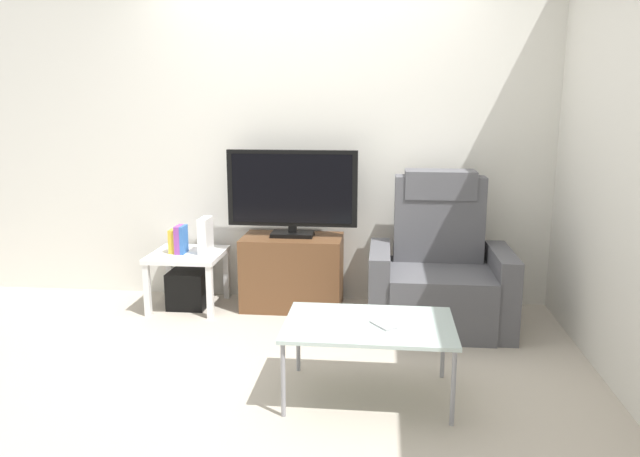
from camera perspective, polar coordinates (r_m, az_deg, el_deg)
The scene contains 14 objects.
ground_plane at distance 3.99m, azimuth -2.72°, elevation -11.33°, with size 6.40×6.40×0.00m, color #B2A899.
wall_back at distance 4.80m, azimuth -0.80°, elevation 8.61°, with size 6.40×0.06×2.60m, color silver.
wall_side at distance 3.86m, azimuth 26.03°, elevation 6.66°, with size 0.06×4.48×2.60m, color silver.
tv_stand at distance 4.71m, azimuth -2.58°, elevation -4.07°, with size 0.76×0.44×0.56m.
television at distance 4.59m, azimuth -2.62°, elevation 3.51°, with size 0.98×0.20×0.65m.
recliner_armchair at distance 4.41m, azimuth 11.08°, elevation -4.13°, with size 0.98×0.78×1.08m.
side_table at distance 4.79m, azimuth -12.27°, elevation -2.98°, with size 0.54×0.54×0.43m.
subwoofer_box at distance 4.85m, azimuth -12.16°, elevation -5.53°, with size 0.29×0.29×0.29m, color black.
book_leftmost at distance 4.77m, azimuth -13.57°, elevation -1.16°, with size 0.05×0.10×0.18m, color gold.
book_middle at distance 4.75m, azimuth -13.01°, elevation -0.99°, with size 0.04×0.14×0.21m, color purple.
book_rightmost at distance 4.74m, azimuth -12.65°, elevation -1.00°, with size 0.03×0.13×0.21m, color #3366B2.
game_console at distance 4.71m, azimuth -10.67°, elevation -0.63°, with size 0.07×0.20×0.27m, color white.
coffee_table at distance 3.29m, azimuth 4.61°, elevation -9.22°, with size 0.90×0.60×0.42m.
cell_phone at distance 3.25m, azimuth 5.91°, elevation -8.95°, with size 0.07×0.15×0.01m, color #B7B7BC.
Camera 1 is at (0.57, -3.62, 1.57)m, focal length 34.23 mm.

